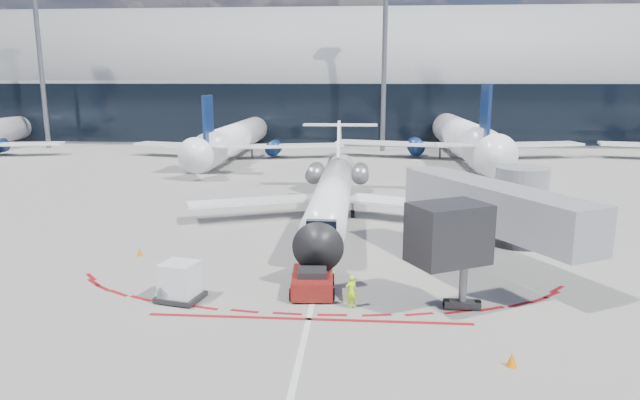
# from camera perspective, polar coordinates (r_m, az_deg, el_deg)

# --- Properties ---
(ground) EXTENTS (260.00, 260.00, 0.00)m
(ground) POSITION_cam_1_polar(r_m,az_deg,el_deg) (35.77, 0.61, -4.42)
(ground) COLOR slate
(ground) RESTS_ON ground
(apron_centerline) EXTENTS (0.25, 40.00, 0.01)m
(apron_centerline) POSITION_cam_1_polar(r_m,az_deg,el_deg) (37.69, 0.81, -3.56)
(apron_centerline) COLOR silver
(apron_centerline) RESTS_ON ground
(apron_stop_bar) EXTENTS (14.00, 0.25, 0.01)m
(apron_stop_bar) POSITION_cam_1_polar(r_m,az_deg,el_deg) (24.98, -1.15, -11.82)
(apron_stop_bar) COLOR maroon
(apron_stop_bar) RESTS_ON ground
(terminal_building) EXTENTS (150.00, 24.15, 24.00)m
(terminal_building) POSITION_cam_1_polar(r_m,az_deg,el_deg) (99.27, 3.11, 11.01)
(terminal_building) COLOR gray
(terminal_building) RESTS_ON ground
(jet_bridge) EXTENTS (10.03, 15.20, 4.90)m
(jet_bridge) POSITION_cam_1_polar(r_m,az_deg,el_deg) (32.91, 17.54, -1.02)
(jet_bridge) COLOR gray
(jet_bridge) RESTS_ON ground
(light_mast_west) EXTENTS (0.70, 0.70, 25.00)m
(light_mast_west) POSITION_cam_1_polar(r_m,az_deg,el_deg) (94.87, -26.15, 12.21)
(light_mast_west) COLOR slate
(light_mast_west) RESTS_ON ground
(light_mast_centre) EXTENTS (0.70, 0.70, 25.00)m
(light_mast_centre) POSITION_cam_1_polar(r_m,az_deg,el_deg) (82.34, 6.44, 13.54)
(light_mast_centre) COLOR slate
(light_mast_centre) RESTS_ON ground
(regional_jet) EXTENTS (21.44, 26.44, 6.62)m
(regional_jet) POSITION_cam_1_polar(r_m,az_deg,el_deg) (40.94, 1.33, 0.86)
(regional_jet) COLOR white
(regional_jet) RESTS_ON ground
(pushback_tug) EXTENTS (2.28, 4.98, 1.28)m
(pushback_tug) POSITION_cam_1_polar(r_m,az_deg,el_deg) (27.66, -0.76, -8.17)
(pushback_tug) COLOR #59130C
(pushback_tug) RESTS_ON ground
(ramp_worker) EXTENTS (0.68, 0.61, 1.56)m
(ramp_worker) POSITION_cam_1_polar(r_m,az_deg,el_deg) (25.88, 3.13, -9.12)
(ramp_worker) COLOR #C2FB1A
(ramp_worker) RESTS_ON ground
(uld_container) EXTENTS (2.28, 2.06, 1.84)m
(uld_container) POSITION_cam_1_polar(r_m,az_deg,el_deg) (27.40, -13.84, -7.96)
(uld_container) COLOR black
(uld_container) RESTS_ON ground
(safety_cone_left) EXTENTS (0.33, 0.33, 0.46)m
(safety_cone_left) POSITION_cam_1_polar(r_m,az_deg,el_deg) (34.97, -17.58, -4.98)
(safety_cone_left) COLOR orange
(safety_cone_left) RESTS_ON ground
(safety_cone_right) EXTENTS (0.38, 0.38, 0.53)m
(safety_cone_right) POSITION_cam_1_polar(r_m,az_deg,el_deg) (22.25, 18.64, -14.87)
(safety_cone_right) COLOR orange
(safety_cone_right) RESTS_ON ground
(bg_airliner_1) EXTENTS (32.75, 34.68, 10.60)m
(bg_airliner_1) POSITION_cam_1_polar(r_m,az_deg,el_deg) (76.23, -8.33, 8.21)
(bg_airliner_1) COLOR white
(bg_airliner_1) RESTS_ON ground
(bg_airliner_2) EXTENTS (37.45, 39.65, 12.12)m
(bg_airliner_2) POSITION_cam_1_polar(r_m,az_deg,el_deg) (77.16, 13.78, 8.61)
(bg_airliner_2) COLOR white
(bg_airliner_2) RESTS_ON ground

